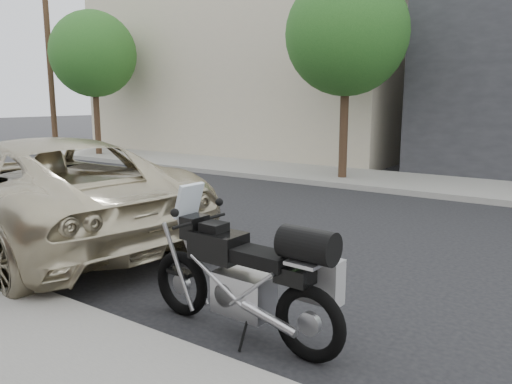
# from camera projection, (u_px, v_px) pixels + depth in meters

# --- Properties ---
(ground) EXTENTS (120.00, 120.00, 0.00)m
(ground) POSITION_uv_depth(u_px,v_px,m) (298.00, 240.00, 8.55)
(ground) COLOR black
(ground) RESTS_ON ground
(far_sidewalk) EXTENTS (44.00, 3.00, 0.15)m
(far_sidewalk) POSITION_uv_depth(u_px,v_px,m) (416.00, 184.00, 13.78)
(far_sidewalk) COLOR gray
(far_sidewalk) RESTS_ON ground
(far_building_cream) EXTENTS (14.00, 11.00, 8.00)m
(far_building_cream) POSITION_uv_depth(u_px,v_px,m) (278.00, 64.00, 23.76)
(far_building_cream) COLOR #BEB298
(far_building_cream) RESTS_ON ground
(street_tree_mid) EXTENTS (3.40, 3.40, 5.70)m
(street_tree_mid) POSITION_uv_depth(u_px,v_px,m) (347.00, 34.00, 13.75)
(street_tree_mid) COLOR #3C291B
(street_tree_mid) RESTS_ON far_sidewalk
(street_tree_right) EXTENTS (3.40, 3.40, 5.70)m
(street_tree_right) POSITION_uv_depth(u_px,v_px,m) (93.00, 54.00, 19.94)
(street_tree_right) COLOR #3C291B
(street_tree_right) RESTS_ON far_sidewalk
(utility_pole) EXTENTS (0.24, 0.24, 6.70)m
(utility_pole) POSITION_uv_depth(u_px,v_px,m) (50.00, 73.00, 21.74)
(utility_pole) COLOR #3C291B
(utility_pole) RESTS_ON far_sidewalk
(motorcycle) EXTENTS (2.40, 0.77, 1.52)m
(motorcycle) POSITION_uv_depth(u_px,v_px,m) (253.00, 277.00, 4.92)
(motorcycle) COLOR black
(motorcycle) RESTS_ON ground
(minivan) EXTENTS (6.74, 3.82, 1.77)m
(minivan) POSITION_uv_depth(u_px,v_px,m) (36.00, 191.00, 8.26)
(minivan) COLOR #C1B596
(minivan) RESTS_ON ground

